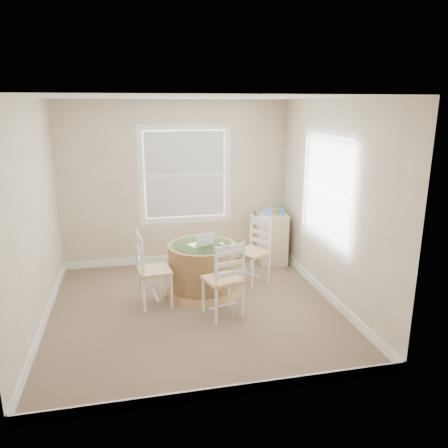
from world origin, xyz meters
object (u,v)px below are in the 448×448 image
object	(u,v)px
chair_near	(223,279)
chair_right	(252,252)
laptop	(201,243)
round_table	(202,265)
corner_chest	(271,237)
chair_left	(154,270)

from	to	relation	value
chair_near	chair_right	distance (m)	1.09
chair_right	laptop	bearing A→B (deg)	-109.39
round_table	laptop	distance (m)	0.33
chair_right	corner_chest	size ratio (longest dim) A/B	1.15
round_table	chair_near	size ratio (longest dim) A/B	1.19
round_table	corner_chest	size ratio (longest dim) A/B	1.36
chair_near	chair_right	xyz separation A→B (m)	(0.62, 0.90, 0.00)
chair_left	corner_chest	distance (m)	2.33
round_table	corner_chest	world-z (taller)	corner_chest
chair_left	chair_right	xyz separation A→B (m)	(1.41, 0.42, 0.00)
chair_right	laptop	world-z (taller)	chair_right
chair_near	corner_chest	bearing A→B (deg)	-141.28
round_table	chair_near	bearing A→B (deg)	-94.33
chair_near	chair_right	bearing A→B (deg)	-140.90
corner_chest	chair_right	bearing A→B (deg)	-118.22
chair_left	chair_right	world-z (taller)	same
laptop	chair_near	bearing A→B (deg)	73.67
corner_chest	chair_left	bearing A→B (deg)	-141.24
round_table	laptop	world-z (taller)	laptop
round_table	corner_chest	bearing A→B (deg)	22.00
round_table	laptop	xyz separation A→B (m)	(-0.01, -0.03, 0.33)
round_table	chair_left	distance (m)	0.74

